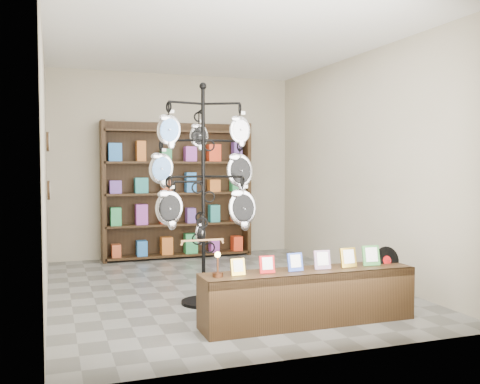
% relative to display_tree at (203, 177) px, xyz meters
% --- Properties ---
extents(ground, '(5.00, 5.00, 0.00)m').
position_rel_display_tree_xyz_m(ground, '(0.39, 0.65, -1.39)').
color(ground, slate).
rests_on(ground, ground).
extents(room_envelope, '(5.00, 5.00, 5.00)m').
position_rel_display_tree_xyz_m(room_envelope, '(0.39, 0.65, 0.46)').
color(room_envelope, '#ACA28B').
rests_on(room_envelope, ground).
extents(display_tree, '(1.22, 1.12, 2.40)m').
position_rel_display_tree_xyz_m(display_tree, '(0.00, 0.00, 0.00)').
color(display_tree, black).
rests_on(display_tree, ground).
extents(front_shelf, '(2.10, 0.43, 0.74)m').
position_rel_display_tree_xyz_m(front_shelf, '(0.75, -1.04, -1.13)').
color(front_shelf, black).
rests_on(front_shelf, ground).
extents(back_shelving, '(2.42, 0.36, 2.20)m').
position_rel_display_tree_xyz_m(back_shelving, '(0.39, 2.95, -0.36)').
color(back_shelving, black).
rests_on(back_shelving, ground).
extents(wall_clocks, '(0.03, 0.24, 0.84)m').
position_rel_display_tree_xyz_m(wall_clocks, '(-1.58, 1.45, 0.11)').
color(wall_clocks, black).
rests_on(wall_clocks, ground).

